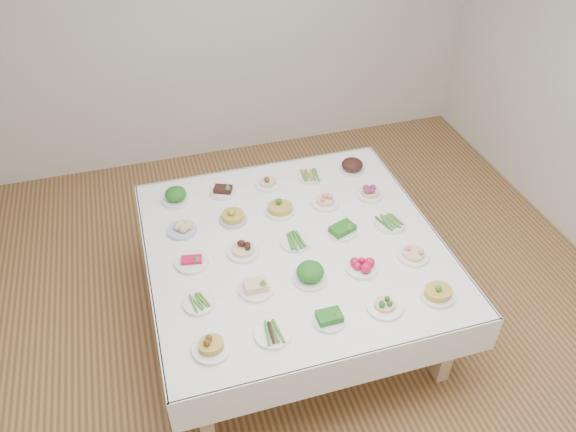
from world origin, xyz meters
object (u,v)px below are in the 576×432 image
object	(u,v)px
dish_0	(211,344)
dish_12	(295,241)
display_table	(294,251)
dish_24	(352,166)

from	to	relation	value
dish_0	dish_12	distance (m)	1.02
display_table	dish_12	world-z (taller)	dish_12
display_table	dish_12	bearing A→B (deg)	-18.59
display_table	dish_24	size ratio (longest dim) A/B	10.39
display_table	dish_12	distance (m)	0.10
dish_24	display_table	bearing A→B (deg)	-135.03
dish_12	dish_24	size ratio (longest dim) A/B	1.05
display_table	dish_12	xyz separation A→B (m)	(0.01, -0.00, 0.10)
display_table	dish_0	size ratio (longest dim) A/B	9.17
dish_12	dish_0	bearing A→B (deg)	-135.00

